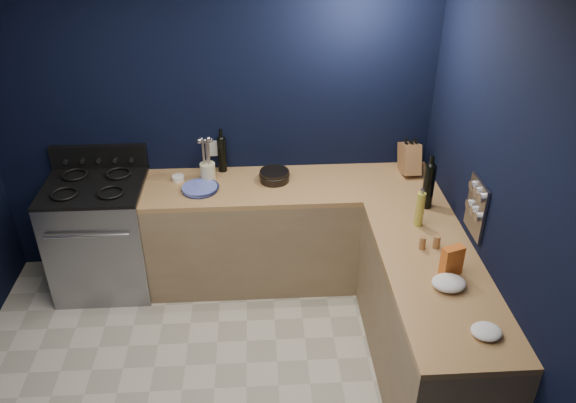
{
  "coord_description": "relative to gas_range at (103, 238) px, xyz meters",
  "views": [
    {
      "loc": [
        0.34,
        -2.52,
        3.12
      ],
      "look_at": [
        0.55,
        1.0,
        1.0
      ],
      "focal_mm": 35.95,
      "sensor_mm": 36.0,
      "label": 1
    }
  ],
  "objects": [
    {
      "name": "ramekin",
      "position": [
        0.64,
        0.13,
        0.46
      ],
      "size": [
        0.1,
        0.1,
        0.04
      ],
      "primitive_type": "cylinder",
      "rotation": [
        0.0,
        0.0,
        0.08
      ],
      "color": "white",
      "rests_on": "top_back"
    },
    {
      "name": "lemon_basket",
      "position": [
        1.4,
        0.07,
        0.48
      ],
      "size": [
        0.31,
        0.31,
        0.09
      ],
      "primitive_type": "cylinder",
      "rotation": [
        0.0,
        0.0,
        0.43
      ],
      "color": "black",
      "rests_on": "top_back"
    },
    {
      "name": "spice_jar_far",
      "position": [
        2.43,
        -0.9,
        0.49
      ],
      "size": [
        0.06,
        0.06,
        0.09
      ],
      "primitive_type": "cylinder",
      "rotation": [
        0.0,
        0.0,
        0.4
      ],
      "color": "olive",
      "rests_on": "top_right"
    },
    {
      "name": "crouton_bag",
      "position": [
        2.44,
        -1.18,
        0.54
      ],
      "size": [
        0.15,
        0.1,
        0.2
      ],
      "primitive_type": "cube",
      "rotation": [
        0.0,
        0.0,
        0.33
      ],
      "color": "#B4321A",
      "rests_on": "top_right"
    },
    {
      "name": "wall_right",
      "position": [
        2.69,
        -1.42,
        0.84
      ],
      "size": [
        0.02,
        3.5,
        2.6
      ],
      "primitive_type": "cube",
      "color": "black",
      "rests_on": "ground"
    },
    {
      "name": "wine_bottle_right",
      "position": [
        2.5,
        -0.39,
        0.61
      ],
      "size": [
        0.1,
        0.1,
        0.33
      ],
      "primitive_type": "cylinder",
      "rotation": [
        0.0,
        0.0,
        -0.27
      ],
      "color": "black",
      "rests_on": "top_right"
    },
    {
      "name": "knife_block",
      "position": [
        2.5,
        0.16,
        0.56
      ],
      "size": [
        0.15,
        0.29,
        0.3
      ],
      "primitive_type": "cube",
      "rotation": [
        -0.31,
        0.0,
        0.05
      ],
      "color": "brown",
      "rests_on": "top_back"
    },
    {
      "name": "cab_right",
      "position": [
        2.37,
        -1.13,
        -0.03
      ],
      "size": [
        0.63,
        1.67,
        0.86
      ],
      "primitive_type": "cube",
      "color": "#897153",
      "rests_on": "floor"
    },
    {
      "name": "towel_end",
      "position": [
        2.47,
        -1.71,
        0.47
      ],
      "size": [
        0.17,
        0.16,
        0.05
      ],
      "primitive_type": "ellipsoid",
      "rotation": [
        0.0,
        0.0,
        0.03
      ],
      "color": "white",
      "rests_on": "top_right"
    },
    {
      "name": "wine_bottle_back",
      "position": [
        0.99,
        0.27,
        0.58
      ],
      "size": [
        0.08,
        0.08,
        0.29
      ],
      "primitive_type": "cylinder",
      "rotation": [
        0.0,
        0.0,
        -0.07
      ],
      "color": "black",
      "rests_on": "top_back"
    },
    {
      "name": "gas_range",
      "position": [
        0.0,
        0.0,
        0.0
      ],
      "size": [
        0.76,
        0.66,
        0.92
      ],
      "primitive_type": "cube",
      "color": "gray",
      "rests_on": "floor"
    },
    {
      "name": "oven_door",
      "position": [
        0.0,
        -0.32,
        -0.01
      ],
      "size": [
        0.59,
        0.02,
        0.42
      ],
      "primitive_type": "cube",
      "color": "black",
      "rests_on": "gas_range"
    },
    {
      "name": "utensil_crock",
      "position": [
        0.88,
        0.11,
        0.52
      ],
      "size": [
        0.12,
        0.12,
        0.15
      ],
      "primitive_type": "cylinder",
      "rotation": [
        0.0,
        0.0,
        -0.01
      ],
      "color": "beige",
      "rests_on": "top_back"
    },
    {
      "name": "backguard",
      "position": [
        0.0,
        0.3,
        0.58
      ],
      "size": [
        0.76,
        0.06,
        0.2
      ],
      "primitive_type": "cube",
      "color": "black",
      "rests_on": "gas_range"
    },
    {
      "name": "wall_back",
      "position": [
        0.93,
        0.34,
        0.84
      ],
      "size": [
        3.5,
        0.02,
        2.6
      ],
      "primitive_type": "cube",
      "color": "black",
      "rests_on": "ground"
    },
    {
      "name": "oil_bottle",
      "position": [
        2.38,
        -0.63,
        0.57
      ],
      "size": [
        0.08,
        0.08,
        0.26
      ],
      "primitive_type": "cylinder",
      "rotation": [
        0.0,
        0.0,
        -0.39
      ],
      "color": "#ADA539",
      "rests_on": "top_right"
    },
    {
      "name": "spice_jar_near",
      "position": [
        2.33,
        -0.91,
        0.49
      ],
      "size": [
        0.05,
        0.05,
        0.09
      ],
      "primitive_type": "cylinder",
      "rotation": [
        0.0,
        0.0,
        0.16
      ],
      "color": "olive",
      "rests_on": "top_right"
    },
    {
      "name": "plate_stack",
      "position": [
        0.82,
        -0.05,
        0.46
      ],
      "size": [
        0.33,
        0.33,
        0.03
      ],
      "primitive_type": "cylinder",
      "rotation": [
        0.0,
        0.0,
        -0.22
      ],
      "color": "#4A54AF",
      "rests_on": "top_back"
    },
    {
      "name": "wall_outlet",
      "position": [
        0.93,
        0.32,
        0.62
      ],
      "size": [
        0.09,
        0.02,
        0.13
      ],
      "primitive_type": "cube",
      "color": "white",
      "rests_on": "wall_back"
    },
    {
      "name": "cooktop",
      "position": [
        0.0,
        0.0,
        0.48
      ],
      "size": [
        0.76,
        0.66,
        0.03
      ],
      "primitive_type": "cube",
      "color": "black",
      "rests_on": "gas_range"
    },
    {
      "name": "towel_front",
      "position": [
        2.39,
        -1.31,
        0.48
      ],
      "size": [
        0.21,
        0.18,
        0.07
      ],
      "primitive_type": "ellipsoid",
      "rotation": [
        0.0,
        0.0,
        0.05
      ],
      "color": "white",
      "rests_on": "top_right"
    },
    {
      "name": "top_back",
      "position": [
        1.53,
        0.02,
        0.42
      ],
      "size": [
        2.3,
        0.63,
        0.04
      ],
      "primitive_type": "cube",
      "color": "brown",
      "rests_on": "cab_back"
    },
    {
      "name": "cab_back",
      "position": [
        1.53,
        0.02,
        -0.03
      ],
      "size": [
        2.3,
        0.63,
        0.86
      ],
      "primitive_type": "cube",
      "color": "#897153",
      "rests_on": "floor"
    },
    {
      "name": "top_right",
      "position": [
        2.37,
        -1.13,
        0.42
      ],
      "size": [
        0.63,
        1.67,
        0.04
      ],
      "primitive_type": "cube",
      "color": "brown",
      "rests_on": "cab_right"
    },
    {
      "name": "spice_panel",
      "position": [
        2.67,
        -0.87,
        0.72
      ],
      "size": [
        0.02,
        0.28,
        0.38
      ],
      "primitive_type": "cube",
      "color": "gray",
      "rests_on": "wall_right"
    }
  ]
}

